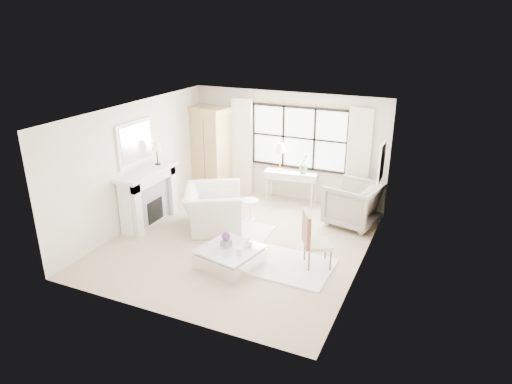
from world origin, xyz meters
TOP-DOWN VIEW (x-y plane):
  - floor at (0.00, 0.00)m, footprint 5.50×5.50m
  - ceiling at (0.00, 0.00)m, footprint 5.50×5.50m
  - wall_back at (0.00, 2.75)m, footprint 5.00×0.00m
  - wall_front at (0.00, -2.75)m, footprint 5.00×0.00m
  - wall_left at (-2.50, 0.00)m, footprint 0.00×5.50m
  - wall_right at (2.50, 0.00)m, footprint 0.00×5.50m
  - window_pane at (0.30, 2.73)m, footprint 2.40×0.02m
  - window_frame at (0.30, 2.72)m, footprint 2.50×0.04m
  - curtain_rod at (0.30, 2.67)m, footprint 3.30×0.04m
  - curtain_left at (-1.20, 2.65)m, footprint 0.55×0.10m
  - curtain_right at (1.80, 2.65)m, footprint 0.55×0.10m
  - fireplace at (-2.27, 0.00)m, footprint 0.58×1.66m
  - mirror_frame at (-2.47, 0.00)m, footprint 0.05×1.15m
  - mirror_glass at (-2.44, 0.00)m, footprint 0.02×1.00m
  - art_frame at (2.47, 1.70)m, footprint 0.04×0.62m
  - art_canvas at (2.45, 1.70)m, footprint 0.01×0.52m
  - mantel_lamp at (-2.24, 0.42)m, footprint 0.22×0.22m
  - armoire at (-2.03, 2.42)m, footprint 1.25×0.94m
  - console_table at (0.22, 2.49)m, footprint 1.35×0.61m
  - console_lamp at (-0.08, 2.47)m, footprint 0.28×0.28m
  - orchid_plant at (0.55, 2.48)m, footprint 0.36×0.35m
  - side_table at (-0.23, 1.02)m, footprint 0.40×0.40m
  - rug_left at (-0.29, 0.38)m, footprint 1.57×1.14m
  - rug_right at (1.27, -0.56)m, footprint 1.67×1.28m
  - club_armchair at (-0.82, 0.38)m, footprint 1.70×1.78m
  - wingback_chair at (1.94, 1.77)m, footprint 1.29×1.26m
  - french_chair at (1.75, -0.34)m, footprint 0.66×0.65m
  - coffee_table at (0.28, -0.99)m, footprint 1.19×1.19m
  - planter_box at (0.19, -0.94)m, footprint 0.20×0.20m
  - planter_flowers at (0.19, -0.94)m, footprint 0.17×0.17m
  - pillar_candle at (0.55, -1.13)m, footprint 0.09×0.09m
  - coffee_vase at (0.57, -0.78)m, footprint 0.19×0.19m

SIDE VIEW (x-z plane):
  - floor at x=0.00m, z-range 0.00..0.00m
  - rug_left at x=-0.29m, z-range 0.00..0.03m
  - rug_right at x=1.27m, z-range 0.00..0.03m
  - coffee_table at x=0.28m, z-range -0.01..0.37m
  - french_chair at x=1.75m, z-range -0.23..0.85m
  - side_table at x=-0.23m, z-range 0.08..0.58m
  - console_table at x=0.22m, z-range 0.00..0.80m
  - pillar_candle at x=0.55m, z-range 0.38..0.50m
  - planter_box at x=0.19m, z-range 0.38..0.50m
  - club_armchair at x=-0.82m, z-range 0.00..0.90m
  - coffee_vase at x=0.57m, z-range 0.38..0.54m
  - wingback_chair at x=1.94m, z-range 0.00..0.98m
  - planter_flowers at x=0.19m, z-range 0.50..0.67m
  - fireplace at x=-2.27m, z-range 0.02..1.28m
  - orchid_plant at x=0.55m, z-range 0.80..1.31m
  - armoire at x=-2.03m, z-range 0.02..2.26m
  - curtain_left at x=-1.20m, z-range 0.00..2.47m
  - curtain_right at x=1.80m, z-range 0.00..2.47m
  - wall_left at x=-2.50m, z-range -1.40..4.10m
  - wall_right at x=2.50m, z-range -1.40..4.10m
  - wall_back at x=0.00m, z-range -1.15..3.85m
  - wall_front at x=0.00m, z-range -1.15..3.85m
  - console_lamp at x=-0.08m, z-range 1.01..1.70m
  - art_frame at x=2.47m, z-range 1.14..1.96m
  - art_canvas at x=2.45m, z-range 1.19..1.91m
  - window_pane at x=0.30m, z-range 0.85..2.35m
  - window_frame at x=0.30m, z-range 0.85..2.35m
  - mantel_lamp at x=-2.24m, z-range 1.40..1.91m
  - mirror_frame at x=-2.47m, z-range 1.37..2.31m
  - mirror_glass at x=-2.44m, z-range 1.44..2.24m
  - curtain_rod at x=0.30m, z-range 2.45..2.49m
  - ceiling at x=0.00m, z-range 2.70..2.70m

